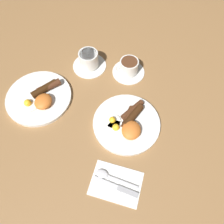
{
  "coord_description": "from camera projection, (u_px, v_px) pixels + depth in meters",
  "views": [
    {
      "loc": [
        -0.38,
        -0.05,
        0.77
      ],
      "look_at": [
        0.02,
        0.07,
        0.03
      ],
      "focal_mm": 35.0,
      "sensor_mm": 36.0,
      "label": 1
    }
  ],
  "objects": [
    {
      "name": "ground_plane",
      "position": [
        126.0,
        124.0,
        0.86
      ],
      "size": [
        3.0,
        3.0,
        0.0
      ],
      "primitive_type": "plane",
      "color": "olive"
    },
    {
      "name": "breakfast_plate_near",
      "position": [
        127.0,
        123.0,
        0.84
      ],
      "size": [
        0.26,
        0.26,
        0.05
      ],
      "color": "white",
      "rests_on": "ground_plane"
    },
    {
      "name": "breakfast_plate_far",
      "position": [
        40.0,
        97.0,
        0.9
      ],
      "size": [
        0.27,
        0.27,
        0.05
      ],
      "color": "white",
      "rests_on": "ground_plane"
    },
    {
      "name": "teacup_near",
      "position": [
        129.0,
        68.0,
        0.96
      ],
      "size": [
        0.14,
        0.14,
        0.07
      ],
      "color": "white",
      "rests_on": "ground_plane"
    },
    {
      "name": "teacup_far",
      "position": [
        89.0,
        61.0,
        0.98
      ],
      "size": [
        0.15,
        0.15,
        0.08
      ],
      "color": "white",
      "rests_on": "ground_plane"
    },
    {
      "name": "napkin",
      "position": [
        116.0,
        183.0,
        0.74
      ],
      "size": [
        0.12,
        0.17,
        0.01
      ],
      "primitive_type": "cube",
      "rotation": [
        0.0,
        0.0,
        -0.0
      ],
      "color": "white",
      "rests_on": "ground_plane"
    },
    {
      "name": "knife",
      "position": [
        118.0,
        188.0,
        0.73
      ],
      "size": [
        0.03,
        0.16,
        0.01
      ],
      "rotation": [
        0.0,
        0.0,
        1.48
      ],
      "color": "silver",
      "rests_on": "napkin"
    },
    {
      "name": "spoon",
      "position": [
        107.0,
        176.0,
        0.75
      ],
      "size": [
        0.03,
        0.15,
        0.01
      ],
      "rotation": [
        0.0,
        0.0,
        1.49
      ],
      "color": "silver",
      "rests_on": "napkin"
    }
  ]
}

